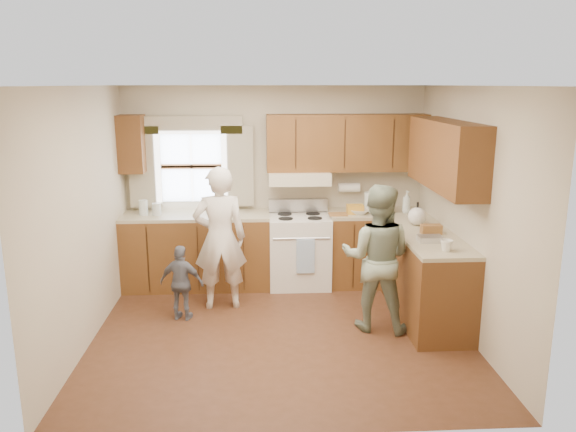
{
  "coord_description": "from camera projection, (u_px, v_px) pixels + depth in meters",
  "views": [
    {
      "loc": [
        -0.21,
        -5.38,
        2.52
      ],
      "look_at": [
        0.1,
        0.4,
        1.15
      ],
      "focal_mm": 35.0,
      "sensor_mm": 36.0,
      "label": 1
    }
  ],
  "objects": [
    {
      "name": "woman_right",
      "position": [
        377.0,
        258.0,
        5.78
      ],
      "size": [
        0.89,
        0.79,
        1.54
      ],
      "primitive_type": "imported",
      "rotation": [
        0.0,
        0.0,
        2.82
      ],
      "color": "#283E29",
      "rests_on": "ground"
    },
    {
      "name": "room",
      "position": [
        280.0,
        216.0,
        5.53
      ],
      "size": [
        3.8,
        3.8,
        3.8
      ],
      "color": "#452715",
      "rests_on": "ground"
    },
    {
      "name": "child",
      "position": [
        182.0,
        283.0,
        6.06
      ],
      "size": [
        0.53,
        0.32,
        0.84
      ],
      "primitive_type": "imported",
      "rotation": [
        0.0,
        0.0,
        2.89
      ],
      "color": "slate",
      "rests_on": "ground"
    },
    {
      "name": "kitchen_fixtures",
      "position": [
        328.0,
        228.0,
        6.7
      ],
      "size": [
        3.8,
        2.25,
        2.15
      ],
      "color": "#3F230D",
      "rests_on": "ground"
    },
    {
      "name": "woman_left",
      "position": [
        220.0,
        238.0,
        6.32
      ],
      "size": [
        0.63,
        0.45,
        1.64
      ],
      "primitive_type": "imported",
      "rotation": [
        0.0,
        0.0,
        3.24
      ],
      "color": "silver",
      "rests_on": "ground"
    },
    {
      "name": "stove",
      "position": [
        299.0,
        249.0,
        7.12
      ],
      "size": [
        0.76,
        0.67,
        1.07
      ],
      "color": "silver",
      "rests_on": "ground"
    }
  ]
}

